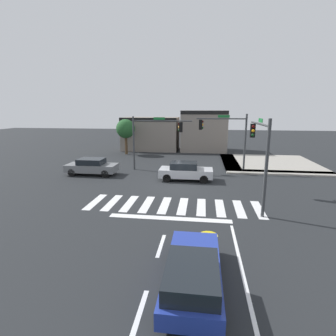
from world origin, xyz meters
name	(u,v)px	position (x,y,z in m)	size (l,w,h in m)	color
ground_plane	(180,185)	(0.00, 0.00, 0.00)	(120.00, 120.00, 0.00)	#232628
crosswalk_near	(174,205)	(0.00, -4.50, 0.00)	(10.83, 2.99, 0.01)	silver
lane_markings	(178,299)	(1.06, -12.74, 0.00)	(6.80, 24.25, 0.01)	white
bike_detector_marking	(208,235)	(2.10, -8.24, 0.00)	(0.90, 0.90, 0.01)	yellow
curb_corner_northeast	(265,164)	(8.49, 9.42, 0.07)	(10.00, 10.60, 0.15)	#9E998E
storefront_row	(177,132)	(-2.10, 18.54, 2.65)	(14.97, 5.30, 5.75)	gray
traffic_signal_southeast	(260,145)	(5.13, -3.45, 3.79)	(0.32, 5.32, 5.43)	#383A3D
traffic_signal_northeast	(225,132)	(3.81, 5.75, 3.78)	(4.75, 0.32, 5.49)	#383A3D
traffic_signal_northwest	(155,133)	(-2.88, 5.14, 3.67)	(5.79, 0.32, 5.24)	#383A3D
car_blue	(193,272)	(1.50, -12.31, 0.70)	(1.80, 4.69, 1.36)	#23389E
car_silver	(185,171)	(0.30, 1.70, 0.79)	(4.46, 1.90, 1.55)	#B7BABF
car_gray	(92,166)	(-8.37, 2.48, 0.77)	(4.58, 1.90, 1.50)	slate
roadside_tree	(126,129)	(-8.50, 14.00, 3.35)	(2.50, 2.50, 4.65)	#4C3823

